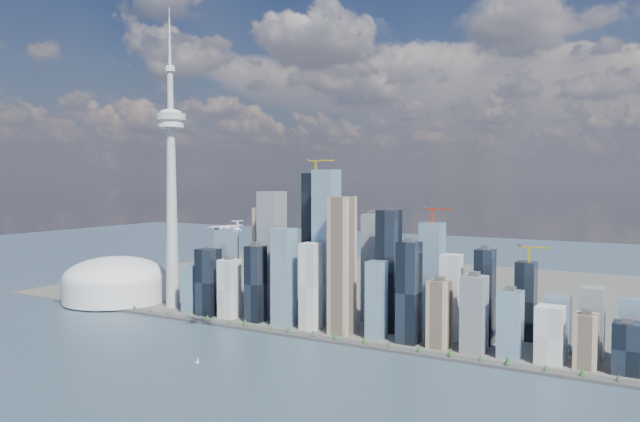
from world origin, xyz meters
The scene contains 9 objects.
ground centered at (0.00, 0.00, 0.00)m, with size 4000.00×4000.00×0.00m, color #2D3C4F.
seawall centered at (0.00, 250.00, 2.00)m, with size 1100.00×22.00×4.00m, color #383838.
land centered at (0.00, 700.00, 1.50)m, with size 1400.00×900.00×3.00m, color #4C4C47.
shoreline_trees centered at (0.00, 250.00, 8.78)m, with size 960.53×7.20×8.80m.
skyscraper_cluster centered at (59.61, 336.81, 85.55)m, with size 736.00×142.00×274.53m.
needle_tower centered at (-300.00, 310.00, 235.84)m, with size 56.00×56.00×550.50m.
dome_stadium centered at (-440.00, 300.00, 39.44)m, with size 200.00×200.00×86.00m.
airplane centered at (-52.53, 161.67, 170.34)m, with size 65.10×58.04×16.06m.
sailboat_west centered at (-28.01, 67.27, 2.72)m, with size 6.14×2.20×8.48m.
Camera 1 is at (515.25, -549.90, 242.34)m, focal length 35.00 mm.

